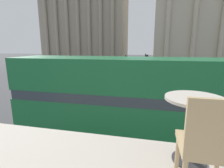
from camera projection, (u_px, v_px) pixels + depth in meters
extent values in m
cylinder|color=black|center=(200.00, 131.00, 9.29)|extent=(1.05, 0.22, 1.05)
cylinder|color=black|center=(217.00, 159.00, 6.93)|extent=(1.05, 0.22, 1.05)
cylinder|color=black|center=(63.00, 118.00, 10.98)|extent=(1.05, 0.22, 1.05)
cylinder|color=black|center=(39.00, 137.00, 8.62)|extent=(1.05, 0.22, 1.05)
cube|color=#196638|center=(123.00, 117.00, 8.75)|extent=(10.77, 2.47, 1.89)
cube|color=#2D3842|center=(123.00, 94.00, 8.51)|extent=(10.56, 2.50, 0.45)
cube|color=#196638|center=(124.00, 74.00, 8.29)|extent=(10.77, 2.47, 1.53)
cylinder|color=#2D2D30|center=(189.00, 160.00, 1.93)|extent=(0.36, 0.36, 0.02)
cylinder|color=#2D2D30|center=(192.00, 131.00, 1.86)|extent=(0.07, 0.07, 0.68)
cylinder|color=beige|center=(195.00, 99.00, 1.78)|extent=(0.60, 0.60, 0.03)
cylinder|color=tan|center=(177.00, 157.00, 1.64)|extent=(0.04, 0.04, 0.44)
cylinder|color=tan|center=(217.00, 163.00, 1.56)|extent=(0.04, 0.04, 0.44)
cube|color=tan|center=(205.00, 146.00, 1.39)|extent=(0.40, 0.40, 0.05)
cube|color=tan|center=(217.00, 129.00, 1.16)|extent=(0.40, 0.04, 0.42)
cube|color=#A39984|center=(86.00, 17.00, 48.47)|extent=(22.08, 11.18, 25.45)
cylinder|color=#A39984|center=(46.00, 23.00, 44.99)|extent=(0.90, 0.90, 21.63)
cylinder|color=#A39984|center=(56.00, 22.00, 44.36)|extent=(0.90, 0.90, 21.63)
cylinder|color=#A39984|center=(67.00, 22.00, 43.74)|extent=(0.90, 0.90, 21.63)
cylinder|color=#A39984|center=(78.00, 22.00, 43.11)|extent=(0.90, 0.90, 21.63)
cylinder|color=#A39984|center=(89.00, 21.00, 42.49)|extent=(0.90, 0.90, 21.63)
cylinder|color=#A39984|center=(100.00, 21.00, 41.86)|extent=(0.90, 0.90, 21.63)
cylinder|color=#A39984|center=(112.00, 21.00, 41.23)|extent=(0.90, 0.90, 21.63)
cube|color=beige|center=(213.00, 16.00, 38.92)|extent=(25.23, 12.55, 23.20)
cylinder|color=beige|center=(168.00, 21.00, 35.02)|extent=(0.90, 0.90, 19.72)
cylinder|color=beige|center=(195.00, 20.00, 33.95)|extent=(0.90, 0.90, 19.72)
cylinder|color=beige|center=(224.00, 19.00, 32.87)|extent=(0.90, 0.90, 19.72)
cylinder|color=black|center=(125.00, 85.00, 14.39)|extent=(0.12, 0.12, 3.51)
cube|color=black|center=(127.00, 70.00, 14.08)|extent=(0.20, 0.24, 0.70)
sphere|color=green|center=(128.00, 68.00, 14.02)|extent=(0.14, 0.14, 0.14)
cylinder|color=black|center=(145.00, 73.00, 19.27)|extent=(0.12, 0.12, 4.12)
cube|color=black|center=(147.00, 58.00, 18.89)|extent=(0.20, 0.24, 0.70)
sphere|color=gold|center=(148.00, 57.00, 18.83)|extent=(0.14, 0.14, 0.14)
cylinder|color=black|center=(125.00, 66.00, 27.78)|extent=(0.12, 0.12, 3.55)
cube|color=black|center=(127.00, 58.00, 27.46)|extent=(0.20, 0.24, 0.70)
sphere|color=green|center=(127.00, 57.00, 27.40)|extent=(0.14, 0.14, 0.14)
cylinder|color=black|center=(129.00, 82.00, 23.28)|extent=(0.60, 0.18, 0.60)
cylinder|color=black|center=(128.00, 84.00, 21.61)|extent=(0.60, 0.18, 0.60)
cylinder|color=black|center=(109.00, 81.00, 23.87)|extent=(0.60, 0.18, 0.60)
cylinder|color=black|center=(106.00, 83.00, 22.20)|extent=(0.60, 0.18, 0.60)
cube|color=black|center=(118.00, 80.00, 22.68)|extent=(4.20, 1.75, 0.55)
cube|color=#2D3842|center=(116.00, 76.00, 22.61)|extent=(1.89, 1.61, 0.50)
cylinder|color=#282B33|center=(157.00, 84.00, 21.13)|extent=(0.14, 0.14, 0.83)
cylinder|color=#282B33|center=(159.00, 84.00, 21.09)|extent=(0.14, 0.14, 0.83)
cylinder|color=silver|center=(158.00, 78.00, 20.95)|extent=(0.32, 0.32, 0.66)
sphere|color=tan|center=(158.00, 74.00, 20.86)|extent=(0.23, 0.23, 0.23)
cylinder|color=#282B33|center=(65.00, 93.00, 17.09)|extent=(0.14, 0.14, 0.85)
cylinder|color=#282B33|center=(67.00, 93.00, 17.05)|extent=(0.14, 0.14, 0.85)
cylinder|color=black|center=(66.00, 86.00, 16.91)|extent=(0.32, 0.32, 0.67)
sphere|color=tan|center=(65.00, 81.00, 16.81)|extent=(0.23, 0.23, 0.23)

